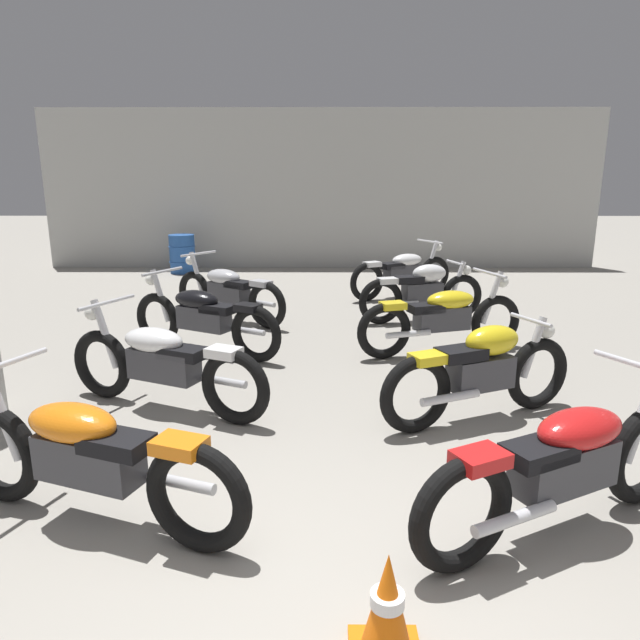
% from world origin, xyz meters
% --- Properties ---
extents(back_wall, '(12.84, 0.24, 3.60)m').
position_xyz_m(back_wall, '(0.00, 11.33, 1.80)').
color(back_wall, '#B2B2AD').
rests_on(back_wall, ground).
extents(motorcycle_left_row_0, '(2.08, 0.96, 0.97)m').
position_xyz_m(motorcycle_left_row_0, '(-1.38, 0.96, 0.45)').
color(motorcycle_left_row_0, black).
rests_on(motorcycle_left_row_0, ground).
extents(motorcycle_left_row_1, '(2.03, 1.06, 0.97)m').
position_xyz_m(motorcycle_left_row_1, '(-1.41, 2.72, 0.45)').
color(motorcycle_left_row_1, black).
rests_on(motorcycle_left_row_1, ground).
extents(motorcycle_left_row_2, '(1.97, 1.14, 0.97)m').
position_xyz_m(motorcycle_left_row_2, '(-1.41, 4.46, 0.45)').
color(motorcycle_left_row_2, black).
rests_on(motorcycle_left_row_2, ground).
extents(motorcycle_left_row_3, '(1.82, 1.36, 0.97)m').
position_xyz_m(motorcycle_left_row_3, '(-1.37, 6.06, 0.45)').
color(motorcycle_left_row_3, black).
rests_on(motorcycle_left_row_3, ground).
extents(motorcycle_right_row_0, '(1.99, 1.12, 0.97)m').
position_xyz_m(motorcycle_right_row_0, '(1.45, 0.88, 0.45)').
color(motorcycle_right_row_0, black).
rests_on(motorcycle_right_row_0, ground).
extents(motorcycle_right_row_1, '(1.85, 0.89, 0.88)m').
position_xyz_m(motorcycle_right_row_1, '(1.41, 2.51, 0.46)').
color(motorcycle_right_row_1, black).
rests_on(motorcycle_right_row_1, ground).
extents(motorcycle_right_row_2, '(2.10, 0.90, 0.97)m').
position_xyz_m(motorcycle_right_row_2, '(1.48, 4.46, 0.45)').
color(motorcycle_right_row_2, black).
rests_on(motorcycle_right_row_2, ground).
extents(motorcycle_right_row_3, '(1.92, 0.72, 0.88)m').
position_xyz_m(motorcycle_right_row_3, '(1.50, 6.05, 0.46)').
color(motorcycle_right_row_3, black).
rests_on(motorcycle_right_row_3, ground).
extents(motorcycle_right_row_4, '(1.93, 1.20, 0.97)m').
position_xyz_m(motorcycle_right_row_4, '(1.45, 7.83, 0.45)').
color(motorcycle_right_row_4, black).
rests_on(motorcycle_right_row_4, ground).
extents(oil_drum, '(0.59, 0.59, 0.85)m').
position_xyz_m(oil_drum, '(-3.11, 10.43, 0.43)').
color(oil_drum, '#23519E').
rests_on(oil_drum, ground).
extents(traffic_cone, '(0.32, 0.32, 0.54)m').
position_xyz_m(traffic_cone, '(0.31, -0.06, 0.26)').
color(traffic_cone, orange).
rests_on(traffic_cone, ground).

